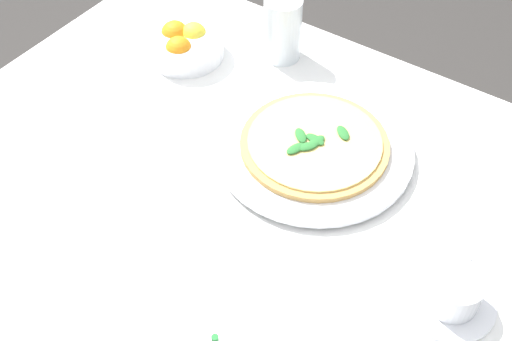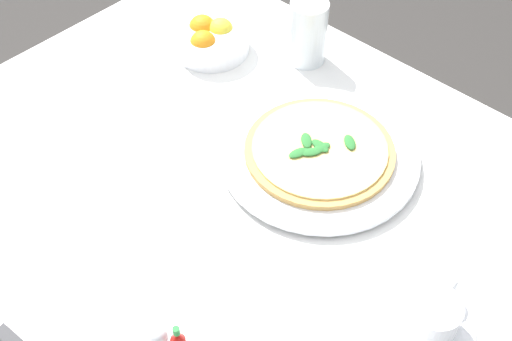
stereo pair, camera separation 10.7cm
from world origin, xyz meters
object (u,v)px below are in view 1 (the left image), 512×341
water_glass_right_edge (282,33)px  citrus_bowl (184,44)px  pizza_plate (314,149)px  coffee_cup_near_right (453,293)px  pizza (314,143)px

water_glass_right_edge → citrus_bowl: water_glass_right_edge is taller
water_glass_right_edge → citrus_bowl: size_ratio=0.86×
pizza_plate → coffee_cup_near_right: (-0.31, 0.14, 0.02)m
coffee_cup_near_right → water_glass_right_edge: water_glass_right_edge is taller
pizza_plate → water_glass_right_edge: size_ratio=2.64×
citrus_bowl → pizza_plate: bearing=165.7°
pizza → coffee_cup_near_right: 0.34m
coffee_cup_near_right → citrus_bowl: size_ratio=0.88×
coffee_cup_near_right → citrus_bowl: bearing=-19.4°
pizza → citrus_bowl: bearing=-14.4°
pizza_plate → pizza: 0.01m
coffee_cup_near_right → water_glass_right_edge: size_ratio=1.03×
pizza_plate → water_glass_right_edge: (0.19, -0.20, 0.04)m
pizza → water_glass_right_edge: bearing=-45.7°
pizza_plate → coffee_cup_near_right: coffee_cup_near_right is taller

